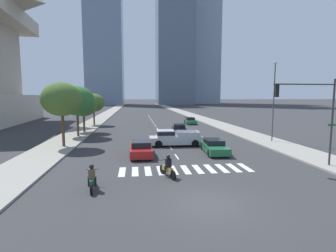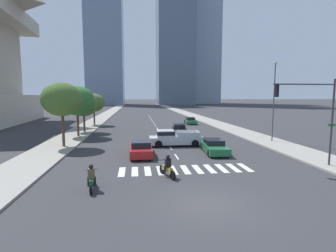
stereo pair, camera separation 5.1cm
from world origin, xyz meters
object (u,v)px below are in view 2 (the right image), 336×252
Objects in this scene: street_tree_fourth at (94,103)px; street_tree_second at (77,101)px; traffic_signal_near at (312,107)px; street_lamp_east at (274,97)px; motorcycle_lead at (92,180)px; motorcycle_trailing at (167,168)px; street_tree_third at (84,105)px; pickup_truck at (173,138)px; sedan_black_0 at (179,130)px; sedan_green_2 at (190,121)px; street_tree_nearest at (62,99)px; sedan_red_3 at (141,149)px; sedan_green_1 at (214,147)px.

street_tree_second is at bearing -90.00° from street_tree_fourth.
street_lamp_east reaches higher than traffic_signal_near.
motorcycle_lead is 4.85m from motorcycle_trailing.
motorcycle_lead is 0.38× the size of street_tree_third.
pickup_truck is 13.46m from traffic_signal_near.
street_tree_third is (-13.31, 3.09, 3.41)m from sedan_black_0.
sedan_green_2 is 27.47m from street_tree_nearest.
motorcycle_lead is at bearing -19.67° from sedan_green_2.
pickup_truck is 21.94m from sedan_green_2.
pickup_truck is 0.87× the size of street_tree_nearest.
sedan_red_3 is 0.75× the size of traffic_signal_near.
street_tree_third is at bearing 5.83° from motorcycle_lead.
street_tree_fourth is (0.00, 20.04, -0.84)m from street_tree_nearest.
street_tree_fourth is at bearing -3.27° from motorcycle_trailing.
sedan_red_3 is at bearing -55.68° from street_tree_second.
street_tree_third is at bearing -132.41° from sedan_green_1.
sedan_green_2 is 22.75m from street_tree_second.
motorcycle_lead is at bearing -78.41° from street_tree_third.
sedan_red_3 is at bearing 51.14° from pickup_truck.
street_lamp_east is at bearing -105.65° from traffic_signal_near.
motorcycle_trailing is 18.02m from street_lamp_east.
street_tree_third reaches higher than sedan_red_3.
pickup_truck is 1.01× the size of street_tree_fourth.
pickup_truck is 0.88× the size of street_tree_second.
motorcycle_trailing is 32.48m from street_tree_fourth.
sedan_red_3 is 14.34m from street_tree_second.
motorcycle_lead is 22.56m from street_lamp_east.
street_tree_nearest is 6.83m from street_tree_second.
sedan_green_1 is (3.28, -3.87, -0.23)m from pickup_truck.
street_lamp_east is (2.88, 10.29, 0.70)m from traffic_signal_near.
traffic_signal_near is at bearing -56.56° from street_tree_fourth.
motorcycle_trailing reaches higher than sedan_green_1.
street_tree_third reaches higher than sedan_green_1.
traffic_signal_near reaches higher than sedan_red_3.
sedan_black_0 is at bearing -42.62° from street_tree_fourth.
motorcycle_lead is 0.24× the size of street_lamp_east.
pickup_truck is at bearing -176.95° from street_lamp_east.
traffic_signal_near is at bearing -105.59° from motorcycle_trailing.
motorcycle_trailing is at bearing -166.02° from sedan_red_3.
motorcycle_lead is 0.46× the size of sedan_green_2.
street_lamp_east is at bearing 15.47° from sedan_green_2.
motorcycle_trailing is at bearing -74.21° from motorcycle_lead.
motorcycle_trailing is at bearing -49.36° from street_tree_nearest.
street_tree_third reaches higher than pickup_truck.
street_tree_third is at bearing -97.45° from sedan_black_0.
pickup_truck is at bearing -30.43° from motorcycle_trailing.
traffic_signal_near is at bearing 25.81° from sedan_black_0.
street_tree_fourth is (0.00, 13.21, -0.59)m from street_tree_second.
street_tree_second is at bearing 34.30° from sedan_red_3.
street_tree_nearest is 1.17× the size of street_tree_fourth.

